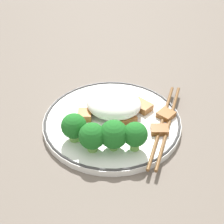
# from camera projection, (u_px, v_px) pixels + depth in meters

# --- Properties ---
(ground_plane) EXTENTS (3.00, 3.00, 0.00)m
(ground_plane) POSITION_uv_depth(u_px,v_px,m) (112.00, 125.00, 0.70)
(ground_plane) COLOR #665B51
(plate) EXTENTS (0.26, 0.26, 0.01)m
(plate) POSITION_uv_depth(u_px,v_px,m) (112.00, 122.00, 0.70)
(plate) COLOR white
(plate) RESTS_ON ground_plane
(rice_mound) EXTENTS (0.10, 0.09, 0.04)m
(rice_mound) POSITION_uv_depth(u_px,v_px,m) (112.00, 104.00, 0.70)
(rice_mound) COLOR white
(rice_mound) RESTS_ON plate
(broccoli_back_left) EXTENTS (0.04, 0.04, 0.05)m
(broccoli_back_left) POSITION_uv_depth(u_px,v_px,m) (74.00, 127.00, 0.64)
(broccoli_back_left) COLOR #72AD4C
(broccoli_back_left) RESTS_ON plate
(broccoli_back_center) EXTENTS (0.05, 0.05, 0.05)m
(broccoli_back_center) POSITION_uv_depth(u_px,v_px,m) (92.00, 136.00, 0.62)
(broccoli_back_center) COLOR #72AD4C
(broccoli_back_center) RESTS_ON plate
(broccoli_back_right) EXTENTS (0.05, 0.05, 0.06)m
(broccoli_back_right) POSITION_uv_depth(u_px,v_px,m) (114.00, 135.00, 0.62)
(broccoli_back_right) COLOR #72AD4C
(broccoli_back_right) RESTS_ON plate
(broccoli_mid_left) EXTENTS (0.04, 0.04, 0.05)m
(broccoli_mid_left) POSITION_uv_depth(u_px,v_px,m) (135.00, 135.00, 0.62)
(broccoli_mid_left) COLOR #72AD4C
(broccoli_mid_left) RESTS_ON plate
(meat_near_front) EXTENTS (0.04, 0.04, 0.01)m
(meat_near_front) POSITION_uv_depth(u_px,v_px,m) (166.00, 115.00, 0.70)
(meat_near_front) COLOR brown
(meat_near_front) RESTS_ON plate
(meat_near_left) EXTENTS (0.04, 0.04, 0.01)m
(meat_near_left) POSITION_uv_depth(u_px,v_px,m) (126.00, 120.00, 0.69)
(meat_near_left) COLOR brown
(meat_near_left) RESTS_ON plate
(meat_near_right) EXTENTS (0.03, 0.03, 0.01)m
(meat_near_right) POSITION_uv_depth(u_px,v_px,m) (84.00, 116.00, 0.69)
(meat_near_right) COLOR #995B28
(meat_near_right) RESTS_ON plate
(meat_near_back) EXTENTS (0.05, 0.04, 0.01)m
(meat_near_back) POSITION_uv_depth(u_px,v_px,m) (141.00, 106.00, 0.72)
(meat_near_back) COLOR #9E6633
(meat_near_back) RESTS_ON plate
(meat_on_rice_edge) EXTENTS (0.03, 0.03, 0.01)m
(meat_on_rice_edge) POSITION_uv_depth(u_px,v_px,m) (159.00, 130.00, 0.67)
(meat_on_rice_edge) COLOR brown
(meat_on_rice_edge) RESTS_ON plate
(chopsticks) EXTENTS (0.05, 0.24, 0.01)m
(chopsticks) POSITION_uv_depth(u_px,v_px,m) (165.00, 123.00, 0.68)
(chopsticks) COLOR brown
(chopsticks) RESTS_ON plate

